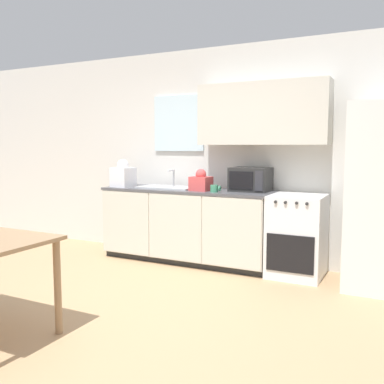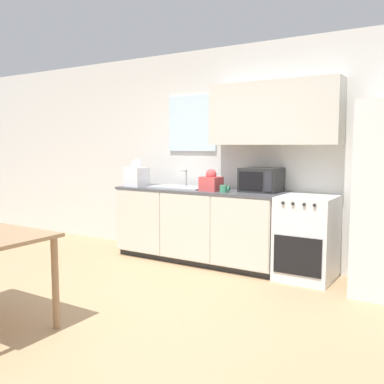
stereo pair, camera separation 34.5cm
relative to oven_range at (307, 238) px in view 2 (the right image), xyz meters
name	(u,v)px [view 2 (the right image)]	position (x,y,z in m)	size (l,w,h in m)	color
ground_plane	(114,316)	(-1.08, -1.93, -0.46)	(12.00, 12.00, 0.00)	tan
wall_back	(239,148)	(-0.99, 0.32, 0.97)	(12.00, 0.38, 2.70)	silver
kitchen_counter	(198,225)	(-1.39, 0.00, 0.01)	(2.19, 0.67, 0.92)	#333333
oven_range	(307,238)	(0.00, 0.00, 0.00)	(0.59, 0.66, 0.92)	white
kitchen_sink	(180,187)	(-1.67, 0.00, 0.48)	(0.74, 0.41, 0.23)	#B7BABC
microwave	(261,180)	(-0.59, 0.10, 0.61)	(0.45, 0.38, 0.28)	#282828
coffee_mug	(224,189)	(-0.93, -0.19, 0.51)	(0.13, 0.09, 0.08)	#3F8C66
grocery_bag_0	(137,175)	(-2.27, -0.13, 0.62)	(0.31, 0.27, 0.37)	white
grocery_bag_1	(211,182)	(-1.15, -0.11, 0.57)	(0.25, 0.22, 0.26)	#D14C4C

